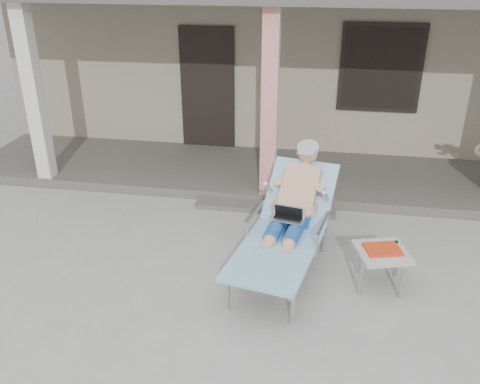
# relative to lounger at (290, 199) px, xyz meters

# --- Properties ---
(ground) EXTENTS (60.00, 60.00, 0.00)m
(ground) POSITION_rel_lounger_xyz_m (-0.44, -0.51, -0.84)
(ground) COLOR #9E9E99
(ground) RESTS_ON ground
(house) EXTENTS (10.40, 5.40, 3.30)m
(house) POSITION_rel_lounger_xyz_m (-0.44, 5.98, 0.82)
(house) COLOR gray
(house) RESTS_ON ground
(porch_deck) EXTENTS (10.00, 2.00, 0.15)m
(porch_deck) POSITION_rel_lounger_xyz_m (-0.44, 2.49, -0.77)
(porch_deck) COLOR #605B56
(porch_deck) RESTS_ON ground
(porch_step) EXTENTS (2.00, 0.30, 0.07)m
(porch_step) POSITION_rel_lounger_xyz_m (-0.44, 1.34, -0.81)
(porch_step) COLOR #605B56
(porch_step) RESTS_ON ground
(lounger) EXTENTS (1.17, 2.18, 1.37)m
(lounger) POSITION_rel_lounger_xyz_m (0.00, 0.00, 0.00)
(lounger) COLOR #B7B7BC
(lounger) RESTS_ON ground
(side_table) EXTENTS (0.66, 0.66, 0.48)m
(side_table) POSITION_rel_lounger_xyz_m (1.03, -0.27, -0.44)
(side_table) COLOR #B5B5B0
(side_table) RESTS_ON ground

